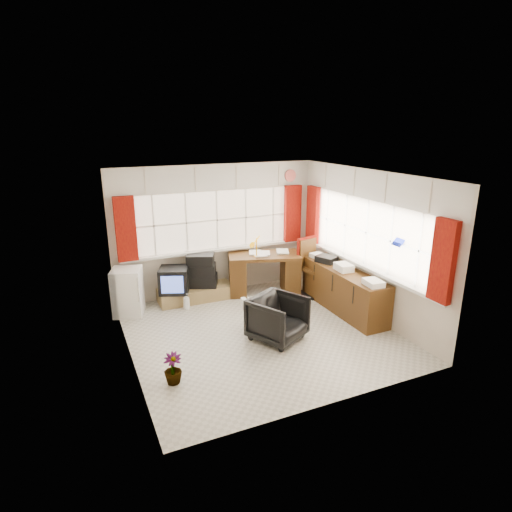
{
  "coord_description": "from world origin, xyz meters",
  "views": [
    {
      "loc": [
        -2.59,
        -5.62,
        3.2
      ],
      "look_at": [
        0.18,
        0.55,
        1.11
      ],
      "focal_mm": 30.0,
      "sensor_mm": 36.0,
      "label": 1
    }
  ],
  "objects_px": {
    "radiator": "(255,315)",
    "credenza": "(344,290)",
    "desk_lamp": "(257,242)",
    "task_chair": "(310,264)",
    "mini_fridge": "(128,292)",
    "tv_bench": "(196,294)",
    "crt_tv": "(174,280)",
    "office_chair": "(278,318)",
    "desk": "(264,271)"
  },
  "relations": [
    {
      "from": "task_chair",
      "to": "mini_fridge",
      "type": "height_order",
      "value": "task_chair"
    },
    {
      "from": "radiator",
      "to": "tv_bench",
      "type": "xyz_separation_m",
      "value": [
        -0.56,
        1.5,
        -0.09
      ]
    },
    {
      "from": "desk",
      "to": "office_chair",
      "type": "relative_size",
      "value": 1.99
    },
    {
      "from": "desk_lamp",
      "to": "crt_tv",
      "type": "bearing_deg",
      "value": 171.81
    },
    {
      "from": "office_chair",
      "to": "desk",
      "type": "bearing_deg",
      "value": 43.11
    },
    {
      "from": "desk",
      "to": "desk_lamp",
      "type": "xyz_separation_m",
      "value": [
        -0.21,
        -0.11,
        0.64
      ]
    },
    {
      "from": "desk",
      "to": "task_chair",
      "type": "distance_m",
      "value": 0.9
    },
    {
      "from": "desk",
      "to": "radiator",
      "type": "relative_size",
      "value": 2.85
    },
    {
      "from": "radiator",
      "to": "tv_bench",
      "type": "distance_m",
      "value": 1.6
    },
    {
      "from": "task_chair",
      "to": "desk_lamp",
      "type": "bearing_deg",
      "value": 164.74
    },
    {
      "from": "radiator",
      "to": "credenza",
      "type": "height_order",
      "value": "credenza"
    },
    {
      "from": "office_chair",
      "to": "tv_bench",
      "type": "relative_size",
      "value": 0.54
    },
    {
      "from": "office_chair",
      "to": "mini_fridge",
      "type": "xyz_separation_m",
      "value": [
        -1.96,
        1.89,
        0.07
      ]
    },
    {
      "from": "office_chair",
      "to": "task_chair",
      "type": "bearing_deg",
      "value": 17.46
    },
    {
      "from": "desk_lamp",
      "to": "radiator",
      "type": "height_order",
      "value": "desk_lamp"
    },
    {
      "from": "task_chair",
      "to": "radiator",
      "type": "height_order",
      "value": "task_chair"
    },
    {
      "from": "radiator",
      "to": "mini_fridge",
      "type": "xyz_separation_m",
      "value": [
        -1.81,
        1.38,
        0.2
      ]
    },
    {
      "from": "crt_tv",
      "to": "credenza",
      "type": "bearing_deg",
      "value": -28.43
    },
    {
      "from": "tv_bench",
      "to": "radiator",
      "type": "bearing_deg",
      "value": -69.64
    },
    {
      "from": "task_chair",
      "to": "tv_bench",
      "type": "xyz_separation_m",
      "value": [
        -2.15,
        0.56,
        -0.47
      ]
    },
    {
      "from": "desk",
      "to": "tv_bench",
      "type": "distance_m",
      "value": 1.39
    },
    {
      "from": "tv_bench",
      "to": "mini_fridge",
      "type": "xyz_separation_m",
      "value": [
        -1.25,
        -0.12,
        0.29
      ]
    },
    {
      "from": "desk",
      "to": "tv_bench",
      "type": "bearing_deg",
      "value": 172.38
    },
    {
      "from": "desk_lamp",
      "to": "radiator",
      "type": "bearing_deg",
      "value": -115.46
    },
    {
      "from": "office_chair",
      "to": "desk_lamp",
      "type": "bearing_deg",
      "value": 48.39
    },
    {
      "from": "desk_lamp",
      "to": "radiator",
      "type": "xyz_separation_m",
      "value": [
        -0.58,
        -1.21,
        -0.86
      ]
    },
    {
      "from": "tv_bench",
      "to": "mini_fridge",
      "type": "height_order",
      "value": "mini_fridge"
    },
    {
      "from": "office_chair",
      "to": "radiator",
      "type": "bearing_deg",
      "value": 79.11
    },
    {
      "from": "crt_tv",
      "to": "mini_fridge",
      "type": "relative_size",
      "value": 0.78
    },
    {
      "from": "radiator",
      "to": "crt_tv",
      "type": "relative_size",
      "value": 0.82
    },
    {
      "from": "task_chair",
      "to": "tv_bench",
      "type": "relative_size",
      "value": 0.8
    },
    {
      "from": "tv_bench",
      "to": "desk",
      "type": "bearing_deg",
      "value": -7.62
    },
    {
      "from": "desk",
      "to": "credenza",
      "type": "bearing_deg",
      "value": -55.1
    },
    {
      "from": "credenza",
      "to": "crt_tv",
      "type": "height_order",
      "value": "credenza"
    },
    {
      "from": "radiator",
      "to": "mini_fridge",
      "type": "distance_m",
      "value": 2.28
    },
    {
      "from": "task_chair",
      "to": "mini_fridge",
      "type": "bearing_deg",
      "value": 172.64
    },
    {
      "from": "desk_lamp",
      "to": "task_chair",
      "type": "relative_size",
      "value": 0.37
    },
    {
      "from": "radiator",
      "to": "crt_tv",
      "type": "bearing_deg",
      "value": 124.01
    },
    {
      "from": "desk",
      "to": "desk_lamp",
      "type": "relative_size",
      "value": 3.68
    },
    {
      "from": "crt_tv",
      "to": "mini_fridge",
      "type": "distance_m",
      "value": 0.84
    },
    {
      "from": "crt_tv",
      "to": "tv_bench",
      "type": "bearing_deg",
      "value": 8.56
    },
    {
      "from": "radiator",
      "to": "office_chair",
      "type": "bearing_deg",
      "value": -72.95
    },
    {
      "from": "credenza",
      "to": "mini_fridge",
      "type": "bearing_deg",
      "value": 158.4
    },
    {
      "from": "office_chair",
      "to": "credenza",
      "type": "bearing_deg",
      "value": -10.4
    },
    {
      "from": "radiator",
      "to": "crt_tv",
      "type": "height_order",
      "value": "crt_tv"
    },
    {
      "from": "tv_bench",
      "to": "mini_fridge",
      "type": "distance_m",
      "value": 1.29
    },
    {
      "from": "desk",
      "to": "office_chair",
      "type": "bearing_deg",
      "value": -108.95
    },
    {
      "from": "tv_bench",
      "to": "mini_fridge",
      "type": "bearing_deg",
      "value": -174.39
    },
    {
      "from": "task_chair",
      "to": "tv_bench",
      "type": "bearing_deg",
      "value": 165.35
    },
    {
      "from": "credenza",
      "to": "crt_tv",
      "type": "bearing_deg",
      "value": 151.57
    }
  ]
}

